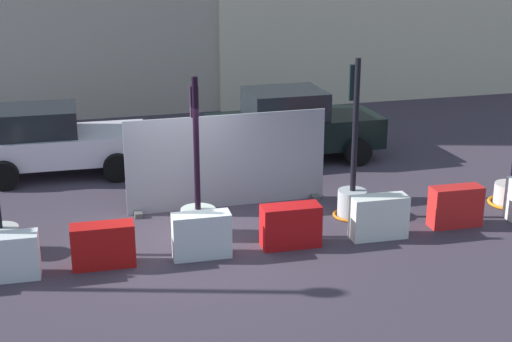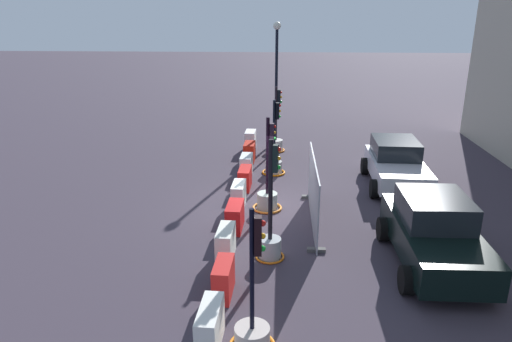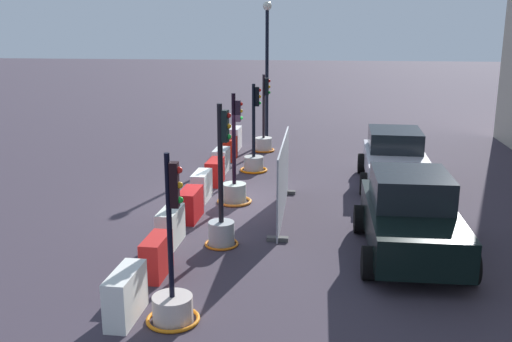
# 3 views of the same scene
# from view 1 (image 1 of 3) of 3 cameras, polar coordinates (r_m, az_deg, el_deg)

# --- Properties ---
(ground_plane) EXTENTS (120.00, 120.00, 0.00)m
(ground_plane) POSITION_cam_1_polar(r_m,az_deg,el_deg) (14.23, -4.76, -4.99)
(ground_plane) COLOR #3B333F
(traffic_light_1) EXTENTS (0.94, 0.94, 2.96)m
(traffic_light_1) POSITION_cam_1_polar(r_m,az_deg,el_deg) (14.02, -19.19, -4.29)
(traffic_light_1) COLOR #B2B3AE
(traffic_light_1) RESTS_ON ground_plane
(traffic_light_2) EXTENTS (0.98, 0.98, 3.08)m
(traffic_light_2) POSITION_cam_1_polar(r_m,az_deg,el_deg) (14.06, -4.50, -3.30)
(traffic_light_2) COLOR #ACB9AD
(traffic_light_2) RESTS_ON ground_plane
(traffic_light_3) EXTENTS (0.78, 0.78, 3.25)m
(traffic_light_3) POSITION_cam_1_polar(r_m,az_deg,el_deg) (15.04, 7.46, -1.27)
(traffic_light_3) COLOR #A8AEB1
(traffic_light_3) RESTS_ON ground_plane
(traffic_light_4) EXTENTS (0.92, 0.92, 2.94)m
(traffic_light_4) POSITION_cam_1_polar(r_m,az_deg,el_deg) (16.55, 19.13, -0.99)
(traffic_light_4) COLOR beige
(traffic_light_4) RESTS_ON ground_plane
(construction_barrier_2) EXTENTS (0.99, 0.48, 0.78)m
(construction_barrier_2) POSITION_cam_1_polar(r_m,az_deg,el_deg) (13.03, -18.54, -6.29)
(construction_barrier_2) COLOR silver
(construction_barrier_2) RESTS_ON ground_plane
(construction_barrier_3) EXTENTS (1.10, 0.45, 0.77)m
(construction_barrier_3) POSITION_cam_1_polar(r_m,az_deg,el_deg) (13.07, -11.73, -5.65)
(construction_barrier_3) COLOR red
(construction_barrier_3) RESTS_ON ground_plane
(construction_barrier_4) EXTENTS (1.05, 0.44, 0.82)m
(construction_barrier_4) POSITION_cam_1_polar(r_m,az_deg,el_deg) (13.17, -4.24, -4.99)
(construction_barrier_4) COLOR silver
(construction_barrier_4) RESTS_ON ground_plane
(construction_barrier_5) EXTENTS (1.10, 0.49, 0.79)m
(construction_barrier_5) POSITION_cam_1_polar(r_m,az_deg,el_deg) (13.60, 2.70, -4.26)
(construction_barrier_5) COLOR red
(construction_barrier_5) RESTS_ON ground_plane
(construction_barrier_6) EXTENTS (1.09, 0.45, 0.83)m
(construction_barrier_6) POSITION_cam_1_polar(r_m,az_deg,el_deg) (14.13, 9.47, -3.53)
(construction_barrier_6) COLOR white
(construction_barrier_6) RESTS_ON ground_plane
(construction_barrier_7) EXTENTS (1.04, 0.43, 0.81)m
(construction_barrier_7) POSITION_cam_1_polar(r_m,az_deg,el_deg) (15.02, 15.17, -2.66)
(construction_barrier_7) COLOR red
(construction_barrier_7) RESTS_ON ground_plane
(car_white_van) EXTENTS (4.13, 2.31, 1.63)m
(car_white_van) POSITION_cam_1_polar(r_m,az_deg,el_deg) (18.20, -15.36, 2.30)
(car_white_van) COLOR silver
(car_white_van) RESTS_ON ground_plane
(car_black_sedan) EXTENTS (4.29, 2.23, 1.79)m
(car_black_sedan) POSITION_cam_1_polar(r_m,az_deg,el_deg) (18.72, 2.82, 3.55)
(car_black_sedan) COLOR black
(car_black_sedan) RESTS_ON ground_plane
(site_fence_panel) EXTENTS (4.25, 0.50, 1.99)m
(site_fence_panel) POSITION_cam_1_polar(r_m,az_deg,el_deg) (15.38, -2.22, 0.61)
(site_fence_panel) COLOR #9095A0
(site_fence_panel) RESTS_ON ground_plane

